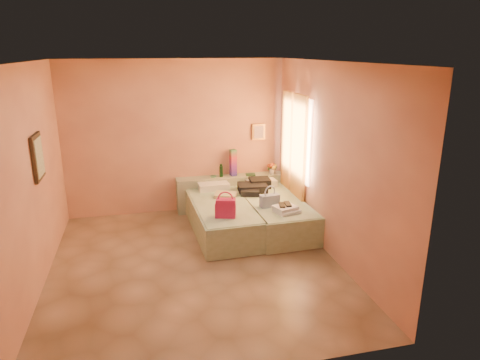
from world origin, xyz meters
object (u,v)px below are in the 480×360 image
at_px(flower_vase, 272,167).
at_px(towel_stack, 287,209).
at_px(headboard_ledge, 231,192).
at_px(green_book, 251,175).
at_px(blue_handbag, 270,201).
at_px(magenta_handbag, 226,208).
at_px(bed_left, 222,218).
at_px(water_bottle, 221,171).
at_px(bed_right, 273,213).

height_order(flower_vase, towel_stack, flower_vase).
bearing_deg(towel_stack, headboard_ledge, 107.84).
bearing_deg(headboard_ledge, flower_vase, -2.43).
xyz_separation_m(green_book, flower_vase, (0.43, 0.01, 0.11)).
height_order(green_book, blue_handbag, blue_handbag).
height_order(magenta_handbag, blue_handbag, magenta_handbag).
height_order(bed_left, flower_vase, flower_vase).
bearing_deg(green_book, water_bottle, -175.66).
xyz_separation_m(water_bottle, flower_vase, (0.99, -0.02, 0.01)).
relative_size(headboard_ledge, bed_right, 1.02).
bearing_deg(magenta_handbag, towel_stack, 13.92).
distance_m(bed_left, magenta_handbag, 0.70).
relative_size(green_book, towel_stack, 0.50).
xyz_separation_m(headboard_ledge, bed_right, (0.52, -1.05, -0.08)).
bearing_deg(blue_handbag, bed_right, 52.66).
relative_size(bed_right, towel_stack, 5.71).
bearing_deg(bed_right, bed_left, 178.06).
height_order(headboard_ledge, water_bottle, water_bottle).
distance_m(bed_right, towel_stack, 0.69).
distance_m(bed_left, flower_vase, 1.65).
bearing_deg(water_bottle, bed_right, -55.82).
xyz_separation_m(green_book, magenta_handbag, (-0.81, -1.58, -0.02)).
height_order(blue_handbag, towel_stack, blue_handbag).
xyz_separation_m(water_bottle, green_book, (0.56, -0.03, -0.10)).
relative_size(headboard_ledge, magenta_handbag, 6.65).
bearing_deg(bed_right, headboard_ledge, 114.62).
distance_m(magenta_handbag, towel_stack, 0.97).
xyz_separation_m(bed_right, blue_handbag, (-0.17, -0.31, 0.35)).
bearing_deg(blue_handbag, headboard_ledge, 95.75).
relative_size(bed_left, towel_stack, 5.71).
bearing_deg(towel_stack, green_book, 95.46).
relative_size(headboard_ledge, blue_handbag, 6.53).
distance_m(headboard_ledge, bed_left, 1.12).
distance_m(headboard_ledge, blue_handbag, 1.44).
height_order(water_bottle, blue_handbag, water_bottle).
distance_m(headboard_ledge, green_book, 0.51).
relative_size(bed_right, green_book, 11.44).
bearing_deg(towel_stack, bed_right, 91.28).
relative_size(water_bottle, blue_handbag, 0.76).
bearing_deg(flower_vase, water_bottle, 178.71).
relative_size(green_book, blue_handbag, 0.56).
bearing_deg(bed_right, water_bottle, 122.24).
bearing_deg(bed_left, water_bottle, 77.41).
xyz_separation_m(bed_left, magenta_handbag, (-0.05, -0.58, 0.39)).
height_order(water_bottle, towel_stack, water_bottle).
bearing_deg(bed_right, green_book, 96.08).
bearing_deg(magenta_handbag, headboard_ledge, 92.01).
relative_size(flower_vase, magenta_handbag, 0.83).
bearing_deg(flower_vase, magenta_handbag, -127.95).
xyz_separation_m(flower_vase, towel_stack, (-0.27, -1.64, -0.23)).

